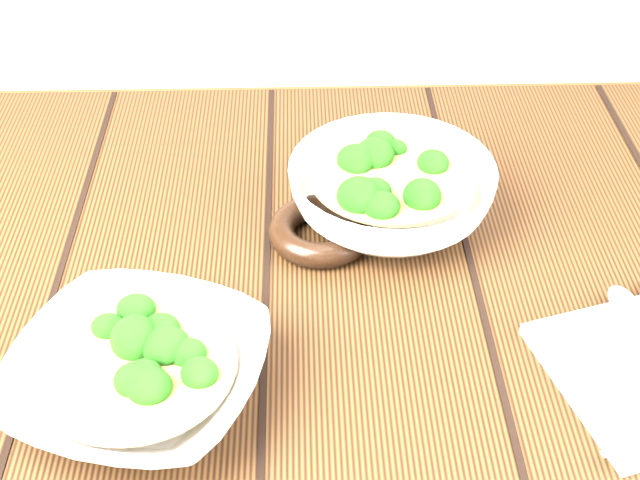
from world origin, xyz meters
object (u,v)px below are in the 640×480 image
at_px(soup_bowl_back, 391,191).
at_px(soup_bowl_front, 138,375).
at_px(table, 290,388).
at_px(trivet, 321,230).

bearing_deg(soup_bowl_back, soup_bowl_front, -133.85).
xyz_separation_m(table, soup_bowl_back, (0.11, 0.12, 0.16)).
xyz_separation_m(soup_bowl_front, trivet, (0.15, 0.20, -0.01)).
relative_size(soup_bowl_front, trivet, 2.42).
distance_m(table, soup_bowl_front, 0.22).
relative_size(table, trivet, 11.35).
distance_m(soup_bowl_front, soup_bowl_back, 0.33).
bearing_deg(trivet, soup_bowl_front, -127.33).
bearing_deg(soup_bowl_front, table, 43.10).
height_order(soup_bowl_front, soup_bowl_back, soup_bowl_back).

